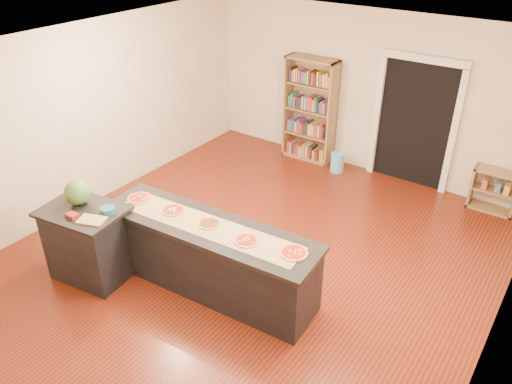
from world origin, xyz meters
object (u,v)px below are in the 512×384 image
Objects in this scene: low_shelf at (494,191)px; watermelon at (78,192)px; bookshelf at (310,110)px; waste_bin at (337,163)px; side_counter at (89,243)px; kitchen_island at (210,257)px.

low_shelf is 2.13× the size of watermelon.
watermelon is at bearing -98.11° from bookshelf.
side_counter is at bearing -105.57° from waste_bin.
kitchen_island reaches higher than low_shelf.
bookshelf is at bearing -179.61° from low_shelf.
kitchen_island is 3.77m from waste_bin.
low_shelf is at bearing 0.39° from bookshelf.
low_shelf is at bearing 42.41° from side_counter.
bookshelf is (0.51, 4.64, 0.45)m from side_counter.
side_counter is 4.63m from waste_bin.
kitchen_island is at bearing -77.32° from bookshelf.
low_shelf is (2.43, 3.97, -0.12)m from kitchen_island.
watermelon is (-1.38, -4.37, 0.98)m from waste_bin.
bookshelf is at bearing 81.89° from watermelon.
bookshelf is 4.61m from watermelon.
waste_bin is at bearing 66.27° from side_counter.
waste_bin is at bearing -14.81° from bookshelf.
side_counter reaches higher than kitchen_island.
side_counter reaches higher than waste_bin.
watermelon is (-3.97, -4.59, 0.81)m from low_shelf.
low_shelf reaches higher than waste_bin.
low_shelf is 6.12m from watermelon.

